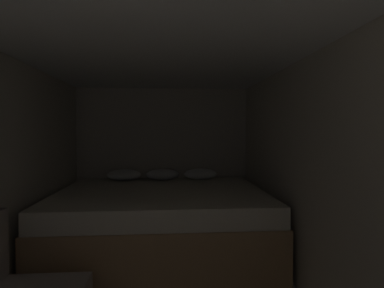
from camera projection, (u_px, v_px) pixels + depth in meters
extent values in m
cube|color=beige|center=(163.00, 158.00, 4.48)|extent=(2.55, 0.05, 2.02)
cube|color=beige|center=(333.00, 185.00, 2.19)|extent=(0.05, 4.76, 2.02)
cube|color=white|center=(156.00, 34.00, 2.05)|extent=(2.55, 4.76, 0.05)
cube|color=tan|center=(162.00, 230.00, 3.51)|extent=(2.33, 1.86, 0.53)
cube|color=beige|center=(162.00, 199.00, 3.50)|extent=(2.29, 1.82, 0.20)
ellipsoid|color=white|center=(124.00, 175.00, 4.17)|extent=(0.45, 0.33, 0.15)
ellipsoid|color=white|center=(201.00, 174.00, 4.25)|extent=(0.45, 0.33, 0.15)
ellipsoid|color=white|center=(163.00, 174.00, 4.21)|extent=(0.45, 0.33, 0.15)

